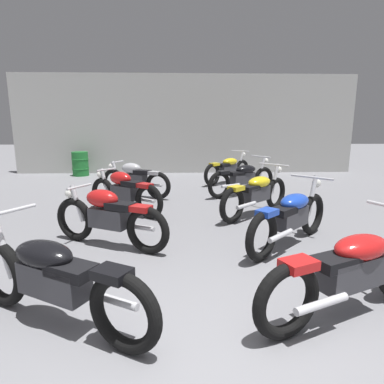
{
  "coord_description": "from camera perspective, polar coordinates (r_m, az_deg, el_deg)",
  "views": [
    {
      "loc": [
        -0.21,
        -1.68,
        1.73
      ],
      "look_at": [
        0.0,
        4.01,
        0.55
      ],
      "focal_mm": 29.73,
      "sensor_mm": 36.0,
      "label": 1
    }
  ],
  "objects": [
    {
      "name": "back_wall",
      "position": [
        12.1,
        -1.15,
        12.02
      ],
      "size": [
        12.61,
        0.24,
        3.6
      ],
      "primitive_type": "cube",
      "color": "#B2B2AD",
      "rests_on": "ground"
    },
    {
      "name": "motorcycle_left_row_0",
      "position": [
        3.07,
        -23.66,
        -13.89
      ],
      "size": [
        1.96,
        1.17,
        0.97
      ],
      "color": "black",
      "rests_on": "ground"
    },
    {
      "name": "motorcycle_left_row_1",
      "position": [
        4.75,
        -14.8,
        -4.22
      ],
      "size": [
        1.82,
        0.96,
        0.88
      ],
      "color": "black",
      "rests_on": "ground"
    },
    {
      "name": "motorcycle_left_row_2",
      "position": [
        6.49,
        -12.06,
        0.14
      ],
      "size": [
        1.65,
        1.26,
        0.88
      ],
      "color": "black",
      "rests_on": "ground"
    },
    {
      "name": "motorcycle_left_row_3",
      "position": [
        7.99,
        -10.23,
        2.36
      ],
      "size": [
        1.82,
        0.96,
        0.88
      ],
      "color": "black",
      "rests_on": "ground"
    },
    {
      "name": "motorcycle_right_row_0",
      "position": [
        3.31,
        26.86,
        -12.33
      ],
      "size": [
        2.03,
        1.05,
        0.97
      ],
      "color": "black",
      "rests_on": "ground"
    },
    {
      "name": "motorcycle_right_row_1",
      "position": [
        4.84,
        17.35,
        -4.13
      ],
      "size": [
        1.65,
        1.57,
        0.97
      ],
      "color": "black",
      "rests_on": "ground"
    },
    {
      "name": "motorcycle_right_row_2",
      "position": [
        6.35,
        11.5,
        -0.15
      ],
      "size": [
        1.66,
        1.56,
        0.97
      ],
      "color": "black",
      "rests_on": "ground"
    },
    {
      "name": "motorcycle_right_row_3",
      "position": [
        8.19,
        9.13,
        2.58
      ],
      "size": [
        1.91,
        1.23,
        0.97
      ],
      "color": "black",
      "rests_on": "ground"
    },
    {
      "name": "motorcycle_right_row_4",
      "position": [
        9.93,
        6.5,
        4.23
      ],
      "size": [
        1.64,
        1.58,
        0.97
      ],
      "color": "black",
      "rests_on": "ground"
    },
    {
      "name": "oil_drum",
      "position": [
        12.0,
        -19.4,
        4.79
      ],
      "size": [
        0.59,
        0.59,
        0.85
      ],
      "color": "#1E722D",
      "rests_on": "ground"
    }
  ]
}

